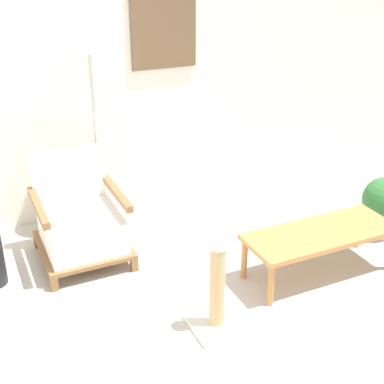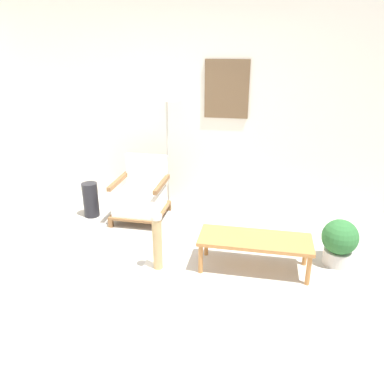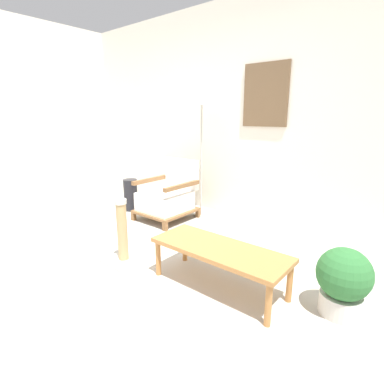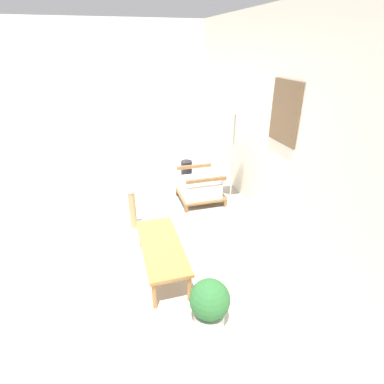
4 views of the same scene
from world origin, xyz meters
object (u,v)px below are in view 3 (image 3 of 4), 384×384
floor_lamp (202,99)px  vase (131,195)px  scratching_post (123,241)px  coffee_table (219,252)px  armchair (168,197)px  potted_plant (343,280)px

floor_lamp → vase: floor_lamp is taller
floor_lamp → scratching_post: floor_lamp is taller
vase → scratching_post: (1.20, -1.06, -0.02)m
floor_lamp → coffee_table: floor_lamp is taller
armchair → potted_plant: bearing=-16.2°
coffee_table → scratching_post: size_ratio=1.80×
armchair → potted_plant: (2.28, -0.66, -0.03)m
floor_lamp → potted_plant: bearing=-27.0°
coffee_table → armchair: bearing=147.5°
armchair → scratching_post: armchair is taller
vase → potted_plant: bearing=-11.1°
floor_lamp → coffee_table: 2.14m
armchair → coffee_table: (1.46, -0.93, 0.01)m
vase → scratching_post: size_ratio=0.74×
floor_lamp → potted_plant: floor_lamp is taller
armchair → coffee_table: armchair is taller
armchair → scratching_post: size_ratio=1.26×
vase → potted_plant: size_ratio=0.94×
potted_plant → scratching_post: scratching_post is taller
coffee_table → vase: (-2.11, 0.84, -0.08)m
armchair → vase: armchair is taller
scratching_post → potted_plant: bearing=15.4°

